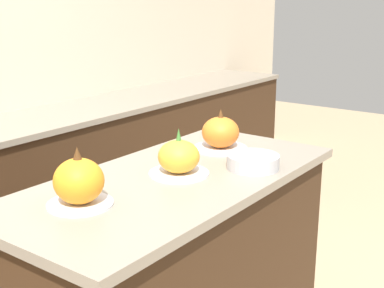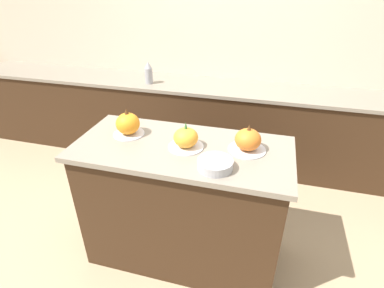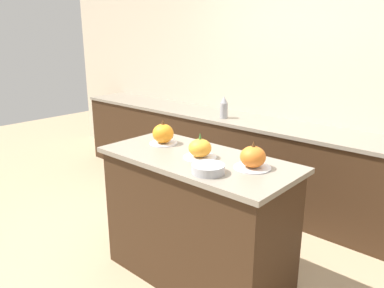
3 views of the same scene
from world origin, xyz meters
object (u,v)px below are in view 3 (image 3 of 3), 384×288
object	(u,v)px
pumpkin_cake_left	(163,134)
pumpkin_cake_center	(200,149)
mixing_bowl	(208,169)
pumpkin_cake_right	(253,158)
bottle_tall	(224,108)

from	to	relation	value
pumpkin_cake_left	pumpkin_cake_center	world-z (taller)	pumpkin_cake_left
pumpkin_cake_left	mixing_bowl	world-z (taller)	pumpkin_cake_left
pumpkin_cake_right	mixing_bowl	bearing A→B (deg)	-121.22
pumpkin_cake_left	pumpkin_cake_right	distance (m)	0.80
pumpkin_cake_left	bottle_tall	size ratio (longest dim) A/B	0.90
mixing_bowl	pumpkin_cake_right	bearing A→B (deg)	58.78
pumpkin_cake_right	mixing_bowl	size ratio (longest dim) A/B	1.16
pumpkin_cake_center	mixing_bowl	xyz separation A→B (m)	(0.23, -0.19, -0.04)
pumpkin_cake_center	mixing_bowl	bearing A→B (deg)	-40.20
pumpkin_cake_left	mixing_bowl	distance (m)	0.70
pumpkin_cake_left	pumpkin_cake_right	bearing A→B (deg)	-0.10
bottle_tall	mixing_bowl	xyz separation A→B (m)	(1.02, -1.51, -0.02)
pumpkin_cake_right	pumpkin_cake_left	bearing A→B (deg)	179.90
pumpkin_cake_left	bottle_tall	distance (m)	1.31
pumpkin_cake_right	bottle_tall	distance (m)	1.72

